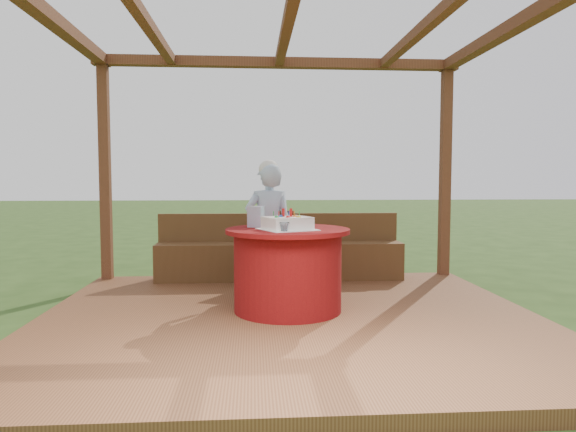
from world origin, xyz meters
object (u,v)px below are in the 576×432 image
object	(u,v)px
drinking_glass	(284,227)
gift_bag	(256,217)
bench	(280,257)
chair	(274,245)
table	(288,269)
birthday_cake	(287,223)
elderly_woman	(269,227)

from	to	relation	value
drinking_glass	gift_bag	bearing A→B (deg)	118.45
bench	chair	distance (m)	0.41
table	gift_bag	world-z (taller)	gift_bag
chair	gift_bag	size ratio (longest dim) A/B	4.28
bench	table	size ratio (longest dim) A/B	2.61
bench	drinking_glass	distance (m)	1.92
table	drinking_glass	bearing A→B (deg)	-99.97
birthday_cake	drinking_glass	world-z (taller)	birthday_cake
elderly_woman	birthday_cake	bearing A→B (deg)	-80.17
elderly_woman	birthday_cake	size ratio (longest dim) A/B	2.46
birthday_cake	elderly_woman	bearing A→B (deg)	99.83
chair	birthday_cake	xyz separation A→B (m)	(0.07, -1.31, 0.36)
chair	birthday_cake	size ratio (longest dim) A/B	1.47
birthday_cake	drinking_glass	size ratio (longest dim) A/B	6.30
gift_bag	birthday_cake	bearing A→B (deg)	-18.89
bench	table	world-z (taller)	bench
drinking_glass	chair	bearing A→B (deg)	90.93
table	chair	bearing A→B (deg)	93.59
chair	drinking_glass	size ratio (longest dim) A/B	9.29
chair	elderly_woman	bearing A→B (deg)	-98.97
bench	birthday_cake	world-z (taller)	birthday_cake
bench	elderly_woman	distance (m)	0.96
birthday_cake	gift_bag	world-z (taller)	gift_bag
bench	drinking_glass	size ratio (longest dim) A/B	32.47
bench	birthday_cake	size ratio (longest dim) A/B	5.15
chair	elderly_woman	distance (m)	0.55
chair	elderly_woman	xyz separation A→B (m)	(-0.08, -0.49, 0.25)
birthday_cake	gift_bag	xyz separation A→B (m)	(-0.28, 0.26, 0.04)
chair	gift_bag	distance (m)	1.14
bench	elderly_woman	world-z (taller)	elderly_woman
chair	drinking_glass	xyz separation A→B (m)	(0.02, -1.49, 0.34)
bench	elderly_woman	size ratio (longest dim) A/B	2.10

